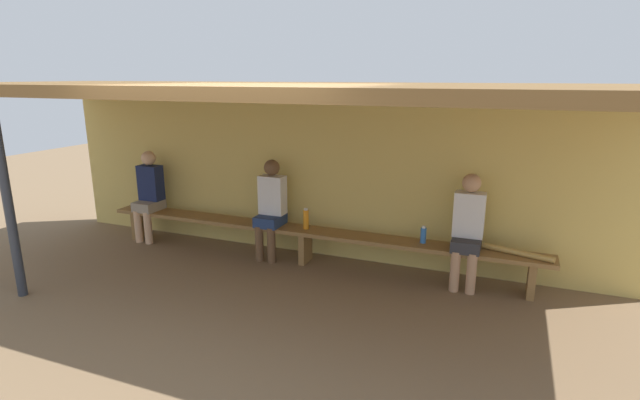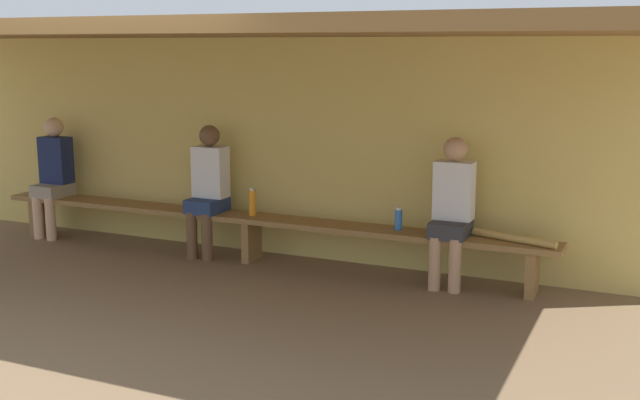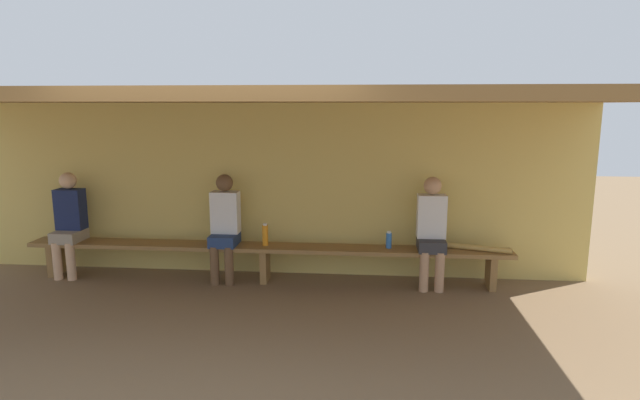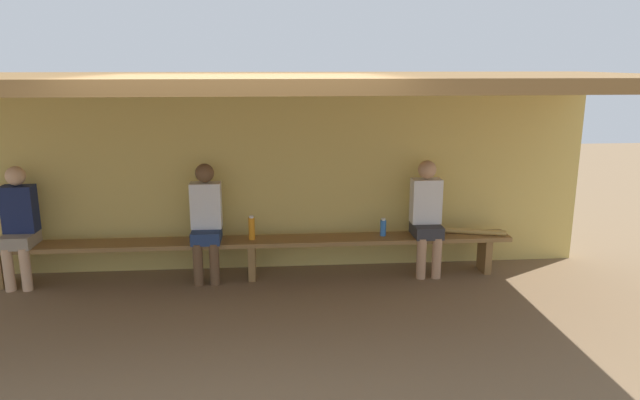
% 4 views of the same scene
% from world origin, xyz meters
% --- Properties ---
extents(ground_plane, '(24.00, 24.00, 0.00)m').
position_xyz_m(ground_plane, '(0.00, 0.00, 0.00)').
color(ground_plane, brown).
extents(back_wall, '(8.00, 0.20, 2.20)m').
position_xyz_m(back_wall, '(0.00, 2.00, 1.10)').
color(back_wall, '#D8BC60').
rests_on(back_wall, ground).
extents(dugout_roof, '(8.00, 2.80, 0.12)m').
position_xyz_m(dugout_roof, '(0.00, 0.70, 2.26)').
color(dugout_roof, brown).
rests_on(dugout_roof, back_wall).
extents(bench, '(6.00, 0.36, 0.46)m').
position_xyz_m(bench, '(0.00, 1.55, 0.39)').
color(bench, olive).
rests_on(bench, ground).
extents(player_middle, '(0.34, 0.42, 1.34)m').
position_xyz_m(player_middle, '(2.03, 1.55, 0.73)').
color(player_middle, '#333338').
rests_on(player_middle, ground).
extents(player_in_blue, '(0.34, 0.42, 1.34)m').
position_xyz_m(player_in_blue, '(-2.53, 1.55, 0.73)').
color(player_in_blue, gray).
rests_on(player_in_blue, ground).
extents(player_with_sunglasses, '(0.34, 0.42, 1.34)m').
position_xyz_m(player_with_sunglasses, '(-0.50, 1.55, 0.73)').
color(player_with_sunglasses, navy).
rests_on(player_with_sunglasses, ground).
extents(water_bottle_green, '(0.07, 0.07, 0.21)m').
position_xyz_m(water_bottle_green, '(1.53, 1.58, 0.56)').
color(water_bottle_green, blue).
rests_on(water_bottle_green, bench).
extents(water_bottle_blue, '(0.07, 0.07, 0.28)m').
position_xyz_m(water_bottle_blue, '(0.01, 1.56, 0.59)').
color(water_bottle_blue, orange).
rests_on(water_bottle_blue, bench).
extents(baseball_bat, '(0.76, 0.28, 0.07)m').
position_xyz_m(baseball_bat, '(2.58, 1.55, 0.49)').
color(baseball_bat, tan).
rests_on(baseball_bat, bench).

